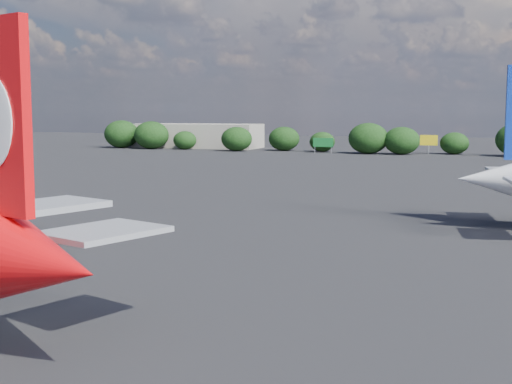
% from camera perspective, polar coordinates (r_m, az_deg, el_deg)
% --- Properties ---
extents(ground, '(500.00, 500.00, 0.00)m').
position_cam_1_polar(ground, '(96.09, 0.05, -1.21)').
color(ground, black).
rests_on(ground, ground).
extents(terminal_building, '(42.00, 16.00, 8.00)m').
position_cam_1_polar(terminal_building, '(241.96, -4.66, 4.51)').
color(terminal_building, gray).
rests_on(terminal_building, ground).
extents(highway_sign, '(6.00, 0.30, 4.50)m').
position_cam_1_polar(highway_sign, '(212.05, 5.39, 3.96)').
color(highway_sign, '#146428').
rests_on(highway_sign, ground).
extents(billboard_yellow, '(5.00, 0.30, 5.50)m').
position_cam_1_polar(billboard_yellow, '(213.25, 13.66, 4.01)').
color(billboard_yellow, yellow).
rests_on(billboard_yellow, ground).
extents(horizon_treeline, '(206.33, 16.79, 9.30)m').
position_cam_1_polar(horizon_treeline, '(212.34, 10.88, 4.15)').
color(horizon_treeline, black).
rests_on(horizon_treeline, ground).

